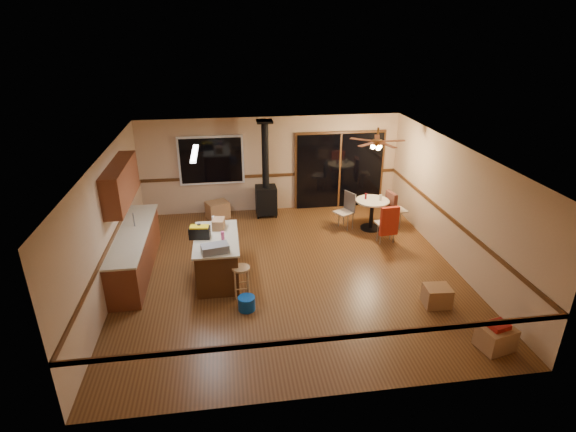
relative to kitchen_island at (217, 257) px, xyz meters
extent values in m
plane|color=brown|center=(1.50, 0.00, -0.45)|extent=(7.00, 7.00, 0.00)
plane|color=silver|center=(1.50, 0.00, 2.15)|extent=(7.00, 7.00, 0.00)
plane|color=tan|center=(1.50, 3.50, 0.85)|extent=(7.00, 0.00, 7.00)
plane|color=tan|center=(1.50, -3.50, 0.85)|extent=(7.00, 0.00, 7.00)
plane|color=tan|center=(-2.00, 0.00, 0.85)|extent=(0.00, 7.00, 7.00)
plane|color=tan|center=(5.00, 0.00, 0.85)|extent=(0.00, 7.00, 7.00)
cube|color=black|center=(-0.10, 3.45, 1.05)|extent=(1.72, 0.10, 1.32)
cube|color=black|center=(3.40, 3.45, 0.60)|extent=(2.52, 0.10, 2.10)
cube|color=brown|center=(-1.70, 0.50, -0.02)|extent=(0.60, 3.00, 0.86)
cube|color=#BDB193|center=(-1.70, 0.50, 0.43)|extent=(0.64, 3.04, 0.04)
cube|color=brown|center=(-1.83, 0.70, 1.45)|extent=(0.35, 2.00, 0.80)
cube|color=#442511|center=(0.00, 0.00, -0.02)|extent=(0.80, 1.60, 0.86)
cube|color=#BDB193|center=(0.00, 0.00, 0.43)|extent=(0.88, 1.68, 0.04)
cube|color=black|center=(1.30, 3.05, 0.00)|extent=(0.55, 0.50, 0.75)
cylinder|color=black|center=(1.30, 3.05, 1.26)|extent=(0.18, 0.18, 1.77)
cylinder|color=brown|center=(3.85, 1.83, 1.80)|extent=(0.24, 0.24, 0.10)
cylinder|color=brown|center=(3.85, 1.83, 2.07)|extent=(0.05, 0.05, 0.16)
sphere|color=#FFD88C|center=(3.85, 1.83, 1.68)|extent=(0.16, 0.16, 0.16)
cube|color=white|center=(-0.30, 0.30, 2.11)|extent=(0.10, 1.20, 0.04)
cube|color=slate|center=(-0.01, -0.62, 0.53)|extent=(0.55, 0.37, 0.16)
cube|color=black|center=(-0.31, 0.04, 0.56)|extent=(0.43, 0.26, 0.23)
cube|color=gold|center=(-0.31, 0.04, 0.69)|extent=(0.38, 0.23, 0.03)
cube|color=#966A43|center=(0.06, 0.43, 0.55)|extent=(0.28, 0.35, 0.21)
cylinder|color=black|center=(-0.32, 0.10, 0.58)|extent=(0.09, 0.09, 0.27)
cylinder|color=#D84C8C|center=(0.14, -0.19, 0.55)|extent=(0.09, 0.09, 0.21)
cylinder|color=white|center=(-0.05, 0.66, 0.54)|extent=(0.07, 0.07, 0.19)
cylinder|color=tan|center=(0.45, -0.78, -0.14)|extent=(0.35, 0.35, 0.63)
cylinder|color=#0C47AC|center=(0.51, -1.25, -0.32)|extent=(0.38, 0.38, 0.26)
cylinder|color=black|center=(3.85, 1.83, -0.43)|extent=(0.52, 0.52, 0.04)
cylinder|color=black|center=(3.85, 1.83, -0.06)|extent=(0.10, 0.10, 0.70)
cylinder|color=#BDB193|center=(3.85, 1.83, 0.31)|extent=(0.83, 0.83, 0.04)
cylinder|color=#590C14|center=(3.70, 1.93, 0.40)|extent=(0.06, 0.06, 0.15)
cylinder|color=beige|center=(4.03, 1.78, 0.40)|extent=(0.07, 0.07, 0.15)
cube|color=tan|center=(3.15, 1.93, 0.00)|extent=(0.54, 0.54, 0.03)
cube|color=slate|center=(3.32, 2.02, 0.25)|extent=(0.21, 0.37, 0.50)
cube|color=tan|center=(3.95, 1.13, 0.00)|extent=(0.44, 0.44, 0.03)
cube|color=slate|center=(3.97, 0.94, 0.25)|extent=(0.40, 0.07, 0.50)
cube|color=#A02512|center=(3.97, 0.92, 0.15)|extent=(0.45, 0.15, 0.70)
cube|color=tan|center=(4.55, 1.88, 0.00)|extent=(0.46, 0.46, 0.03)
cube|color=slate|center=(4.36, 1.85, 0.25)|extent=(0.09, 0.40, 0.50)
cube|color=#46231A|center=(4.35, 1.85, 0.15)|extent=(0.17, 0.45, 0.70)
cube|color=#966A43|center=(-0.01, 3.10, -0.23)|extent=(0.69, 0.63, 0.45)
cube|color=#966A43|center=(4.42, -2.87, -0.26)|extent=(0.60, 0.54, 0.40)
cube|color=#966A43|center=(4.02, -1.59, -0.26)|extent=(0.50, 0.43, 0.38)
cube|color=maroon|center=(4.42, -2.87, -0.02)|extent=(0.35, 0.31, 0.08)
camera|label=1|loc=(0.28, -8.18, 4.41)|focal=28.00mm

